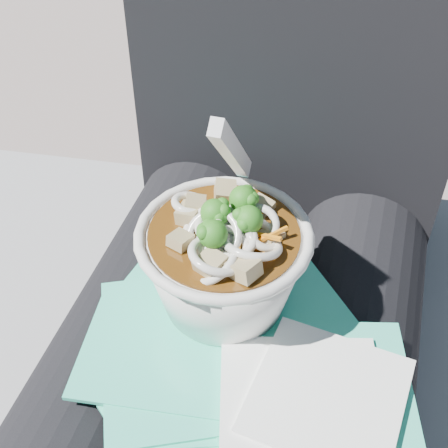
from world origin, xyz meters
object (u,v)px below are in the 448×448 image
(person_body, at_px, (250,300))
(plastic_bag, at_px, (224,348))
(lap, at_px, (225,386))
(udon_bowl, at_px, (224,257))
(stone_ledge, at_px, (253,419))

(person_body, bearing_deg, plastic_bag, -88.45)
(person_body, distance_m, plastic_bag, 0.12)
(lap, relative_size, plastic_bag, 1.37)
(person_body, bearing_deg, udon_bowl, -99.07)
(lap, bearing_deg, person_body, 90.00)
(lap, xyz_separation_m, udon_bowl, (-0.01, 0.03, 0.14))
(person_body, xyz_separation_m, udon_bowl, (-0.01, -0.06, 0.12))
(stone_ledge, relative_size, udon_bowl, 5.32)
(person_body, bearing_deg, stone_ledge, 90.00)
(udon_bowl, bearing_deg, lap, -73.16)
(lap, bearing_deg, plastic_bag, -77.82)
(stone_ledge, relative_size, person_body, 0.98)
(plastic_bag, bearing_deg, udon_bowl, 105.49)
(stone_ledge, distance_m, plastic_bag, 0.43)
(lap, height_order, person_body, person_body)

